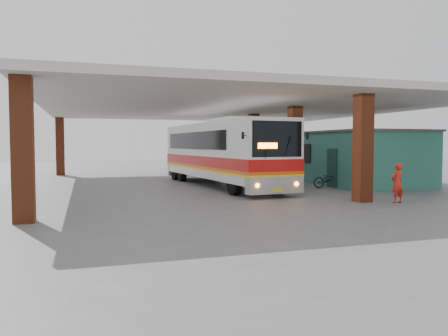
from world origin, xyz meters
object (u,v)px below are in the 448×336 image
(coach_bus, at_px, (221,153))
(motorcycle, at_px, (329,179))
(red_chair, at_px, (290,174))
(pedestrian, at_px, (397,183))

(coach_bus, bearing_deg, motorcycle, -33.27)
(motorcycle, relative_size, red_chair, 2.05)
(coach_bus, bearing_deg, pedestrian, -68.02)
(pedestrian, relative_size, red_chair, 1.86)
(motorcycle, relative_size, pedestrian, 1.10)
(coach_bus, height_order, pedestrian, coach_bus)
(motorcycle, distance_m, pedestrian, 6.18)
(coach_bus, relative_size, motorcycle, 7.38)
(coach_bus, xyz_separation_m, pedestrian, (4.53, -8.94, -1.05))
(motorcycle, bearing_deg, coach_bus, 67.66)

